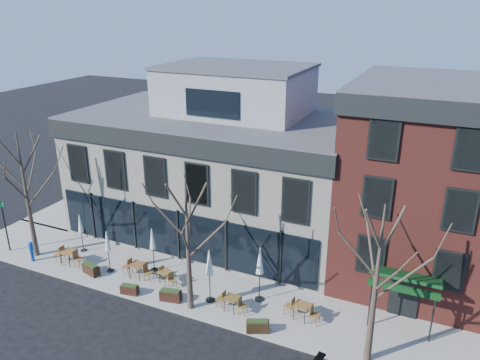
% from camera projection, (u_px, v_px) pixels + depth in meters
% --- Properties ---
extents(ground, '(120.00, 120.00, 0.00)m').
position_uv_depth(ground, '(180.00, 262.00, 28.75)').
color(ground, black).
rests_on(ground, ground).
extents(sidewalk_front, '(33.50, 4.70, 0.15)m').
position_uv_depth(sidewalk_front, '(211.00, 292.00, 25.63)').
color(sidewalk_front, gray).
rests_on(sidewalk_front, ground).
extents(sidewalk_side, '(4.50, 12.00, 0.15)m').
position_uv_depth(sidewalk_side, '(101.00, 197.00, 38.19)').
color(sidewalk_side, gray).
rests_on(sidewalk_side, ground).
extents(corner_building, '(18.39, 10.39, 11.10)m').
position_uv_depth(corner_building, '(218.00, 165.00, 31.35)').
color(corner_building, silver).
rests_on(corner_building, ground).
extents(red_brick_building, '(8.20, 11.78, 11.18)m').
position_uv_depth(red_brick_building, '(424.00, 182.00, 25.94)').
color(red_brick_building, maroon).
rests_on(red_brick_building, ground).
extents(tree_corner, '(3.93, 3.98, 7.92)m').
position_uv_depth(tree_corner, '(27.00, 194.00, 27.81)').
color(tree_corner, '#382B21').
rests_on(tree_corner, sidewalk_front).
extents(tree_mid, '(3.50, 3.55, 7.04)m').
position_uv_depth(tree_mid, '(188.00, 245.00, 22.91)').
color(tree_mid, '#382B21').
rests_on(tree_mid, sidewalk_front).
extents(tree_right, '(3.72, 3.77, 7.48)m').
position_uv_depth(tree_right, '(376.00, 284.00, 19.34)').
color(tree_right, '#382B21').
rests_on(tree_right, sidewalk_front).
extents(sign_pole, '(0.50, 0.10, 3.40)m').
position_uv_depth(sign_pole, '(5.00, 223.00, 29.11)').
color(sign_pole, black).
rests_on(sign_pole, sidewalk_front).
extents(call_box, '(0.27, 0.26, 1.33)m').
position_uv_depth(call_box, '(31.00, 251.00, 28.34)').
color(call_box, '#0B3B94').
rests_on(call_box, sidewalk_front).
extents(cafe_set_0, '(1.99, 0.81, 1.05)m').
position_uv_depth(cafe_set_0, '(69.00, 256.00, 28.07)').
color(cafe_set_0, brown).
rests_on(cafe_set_0, sidewalk_front).
extents(cafe_set_2, '(1.98, 0.80, 1.05)m').
position_uv_depth(cafe_set_2, '(138.00, 269.00, 26.70)').
color(cafe_set_2, brown).
rests_on(cafe_set_2, sidewalk_front).
extents(cafe_set_3, '(1.68, 1.02, 0.87)m').
position_uv_depth(cafe_set_3, '(166.00, 276.00, 26.19)').
color(cafe_set_3, brown).
rests_on(cafe_set_3, sidewalk_front).
extents(cafe_set_4, '(1.78, 0.76, 0.93)m').
position_uv_depth(cafe_set_4, '(232.00, 302.00, 23.85)').
color(cafe_set_4, brown).
rests_on(cafe_set_4, sidewalk_front).
extents(cafe_set_5, '(1.94, 0.86, 1.00)m').
position_uv_depth(cafe_set_5, '(302.00, 310.00, 23.18)').
color(cafe_set_5, brown).
rests_on(cafe_set_5, sidewalk_front).
extents(umbrella_0, '(0.40, 0.40, 2.51)m').
position_uv_depth(umbrella_0, '(80.00, 226.00, 29.14)').
color(umbrella_0, black).
rests_on(umbrella_0, sidewalk_front).
extents(umbrella_1, '(0.41, 0.41, 2.59)m').
position_uv_depth(umbrella_1, '(107.00, 243.00, 26.87)').
color(umbrella_1, black).
rests_on(umbrella_1, sidewalk_front).
extents(umbrella_2, '(0.44, 0.44, 2.73)m').
position_uv_depth(umbrella_2, '(152.00, 241.00, 26.91)').
color(umbrella_2, black).
rests_on(umbrella_2, sidewalk_front).
extents(umbrella_3, '(0.49, 0.49, 3.05)m').
position_uv_depth(umbrella_3, '(209.00, 265.00, 24.02)').
color(umbrella_3, black).
rests_on(umbrella_3, sidewalk_front).
extents(umbrella_4, '(0.50, 0.50, 3.12)m').
position_uv_depth(umbrella_4, '(260.00, 263.00, 24.07)').
color(umbrella_4, black).
rests_on(umbrella_4, sidewalk_front).
extents(planter_0, '(1.21, 0.71, 0.64)m').
position_uv_depth(planter_0, '(91.00, 269.00, 27.12)').
color(planter_0, black).
rests_on(planter_0, sidewalk_front).
extents(planter_1, '(1.02, 0.55, 0.54)m').
position_uv_depth(planter_1, '(130.00, 289.00, 25.27)').
color(planter_1, black).
rests_on(planter_1, sidewalk_front).
extents(planter_2, '(1.20, 0.67, 0.63)m').
position_uv_depth(planter_2, '(171.00, 295.00, 24.68)').
color(planter_2, black).
rests_on(planter_2, sidewalk_front).
extents(planter_3, '(1.18, 0.84, 0.61)m').
position_uv_depth(planter_3, '(258.00, 326.00, 22.34)').
color(planter_3, black).
rests_on(planter_3, sidewalk_front).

